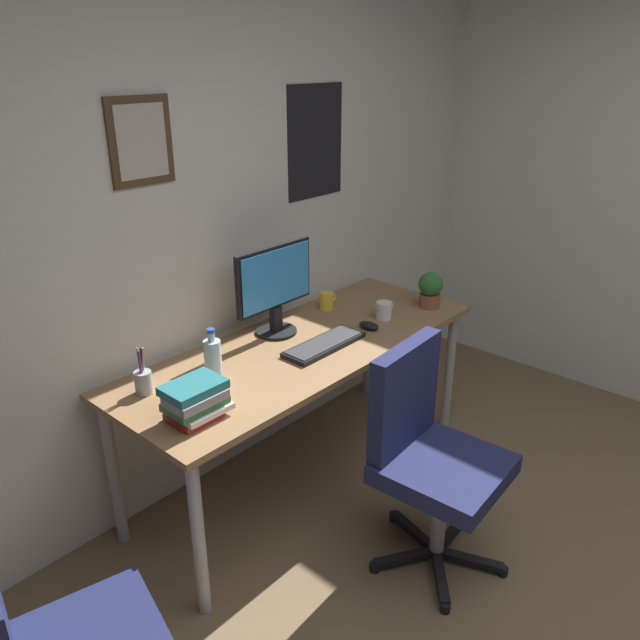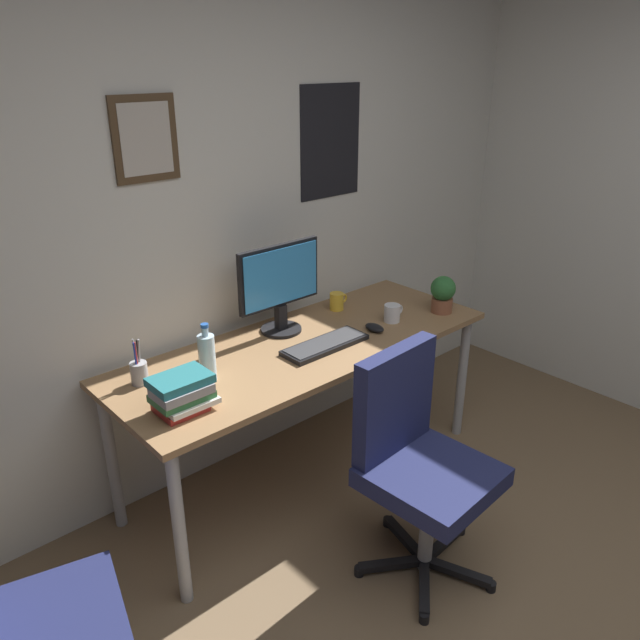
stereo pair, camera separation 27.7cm
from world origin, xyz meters
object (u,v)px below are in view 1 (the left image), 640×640
potted_plant (430,289)px  pen_cup (143,381)px  coffee_mug_far (384,310)px  monitor (275,286)px  book_stack_left (196,401)px  keyboard (324,344)px  computer_mouse (369,325)px  coffee_mug_near (327,301)px  office_chair (428,448)px  water_bottle (213,362)px

potted_plant → pen_cup: 1.58m
coffee_mug_far → pen_cup: 1.28m
monitor → book_stack_left: monitor is taller
monitor → keyboard: size_ratio=1.07×
keyboard → computer_mouse: size_ratio=3.91×
potted_plant → coffee_mug_near: bearing=134.5°
office_chair → coffee_mug_near: bearing=64.3°
coffee_mug_near → office_chair: bearing=-115.7°
coffee_mug_near → potted_plant: 0.55m
coffee_mug_near → pen_cup: pen_cup is taller
potted_plant → pen_cup: size_ratio=0.98×
coffee_mug_far → pen_cup: pen_cup is taller
office_chair → water_bottle: 0.93m
water_bottle → coffee_mug_near: bearing=12.5°
water_bottle → pen_cup: (-0.23, 0.16, -0.05)m
coffee_mug_far → coffee_mug_near: bearing=108.1°
pen_cup → coffee_mug_near: bearing=2.2°
monitor → keyboard: bearing=-82.8°
office_chair → pen_cup: size_ratio=4.75×
coffee_mug_near → pen_cup: size_ratio=0.56×
monitor → book_stack_left: (-0.74, -0.33, -0.16)m
computer_mouse → pen_cup: 1.13m
coffee_mug_near → water_bottle: bearing=-167.5°
potted_plant → book_stack_left: bearing=178.5°
keyboard → book_stack_left: (-0.78, -0.05, 0.06)m
computer_mouse → coffee_mug_near: coffee_mug_near is taller
computer_mouse → potted_plant: 0.46m
pen_cup → monitor: bearing=2.1°
office_chair → water_bottle: (-0.48, 0.73, 0.32)m
book_stack_left → potted_plant: bearing=-1.5°
office_chair → water_bottle: bearing=123.1°
computer_mouse → monitor: bearing=137.2°
office_chair → book_stack_left: office_chair is taller
coffee_mug_near → coffee_mug_far: coffee_mug_near is taller
pen_cup → book_stack_left: (0.02, -0.31, 0.02)m
office_chair → coffee_mug_far: 0.88m
monitor → water_bottle: (-0.53, -0.19, -0.13)m
coffee_mug_near → book_stack_left: size_ratio=0.49×
coffee_mug_far → pen_cup: (-1.25, 0.26, 0.01)m
water_bottle → computer_mouse: bearing=-8.1°
computer_mouse → pen_cup: size_ratio=0.55×
water_bottle → keyboard: bearing=-9.4°
monitor → coffee_mug_far: monitor is taller
keyboard → office_chair: bearing=-98.3°
computer_mouse → potted_plant: potted_plant is taller
office_chair → pen_cup: 1.17m
office_chair → monitor: (0.06, 0.92, 0.45)m
water_bottle → book_stack_left: water_bottle is taller
office_chair → monitor: bearing=86.4°
office_chair → computer_mouse: size_ratio=8.64×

